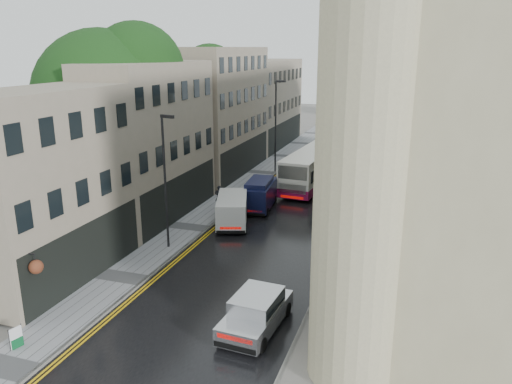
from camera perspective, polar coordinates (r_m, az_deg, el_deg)
The scene contains 16 objects.
road at distance 40.56m, azimuth 4.98°, elevation -1.17°, with size 9.00×85.00×0.02m, color black.
left_sidewalk at distance 42.20m, azimuth -2.76°, elevation -0.36°, with size 2.70×85.00×0.12m, color gray.
right_sidewalk at distance 39.73m, azimuth 12.58°, elevation -1.81°, with size 1.80×85.00×0.12m, color slate.
old_shop_row at distance 44.57m, azimuth -6.07°, elevation 8.27°, with size 4.50×56.00×12.00m, color gray, non-canonical shape.
modern_block at distance 36.61m, azimuth 20.69°, elevation 7.20°, with size 8.00×40.00×14.00m, color #BEB58D, non-canonical shape.
tree_near at distance 37.31m, azimuth -16.82°, elevation 7.61°, with size 10.56×10.56×13.89m, color black, non-canonical shape.
tree_far at distance 48.39m, azimuth -7.62°, elevation 9.12°, with size 9.24×9.24×12.46m, color black, non-canonical shape.
cream_bus at distance 42.67m, azimuth 3.71°, elevation 2.02°, with size 2.71×11.94×3.26m, color white, non-canonical shape.
white_lorry at distance 52.50m, azimuth 10.17°, elevation 5.28°, with size 2.68×8.93×4.69m, color silver, non-canonical shape.
silver_hatchback at distance 21.71m, azimuth -3.95°, elevation -14.91°, with size 1.97×4.50×1.69m, color #B3B4B8, non-canonical shape.
white_van at distance 33.55m, azimuth -4.45°, elevation -2.98°, with size 2.01×4.68×2.12m, color silver, non-canonical shape.
navy_van at distance 37.21m, azimuth -1.41°, elevation -0.74°, with size 1.90×4.76×2.43m, color black, non-canonical shape.
pedestrian at distance 38.49m, azimuth -4.22°, elevation -0.56°, with size 0.65×0.43×1.78m, color black.
lamp_post_near at distance 30.49m, azimuth -10.33°, elevation 0.99°, with size 0.92×0.20×8.18m, color black, non-canonical shape.
lamp_post_far at distance 49.31m, azimuth 2.25°, elevation 7.43°, with size 1.00×0.22×8.90m, color black, non-canonical shape.
estate_sign at distance 23.56m, azimuth -25.74°, elevation -14.76°, with size 0.08×0.55×0.92m, color silver, non-canonical shape.
Camera 1 is at (8.77, -10.23, 12.06)m, focal length 35.00 mm.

